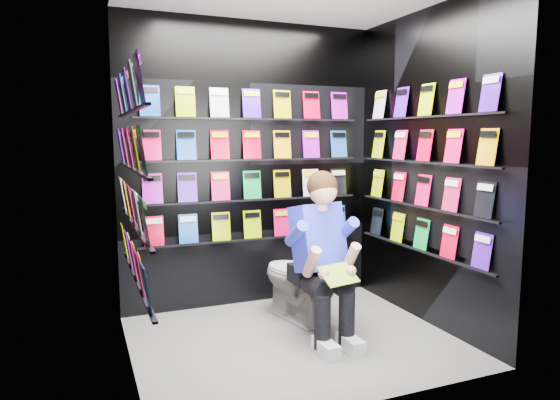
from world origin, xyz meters
name	(u,v)px	position (x,y,z in m)	size (l,w,h in m)	color
floor	(294,340)	(0.00, 0.00, 0.00)	(2.40, 2.40, 0.00)	slate
wall_back	(251,165)	(0.00, 1.00, 1.30)	(2.40, 0.04, 2.60)	black
wall_front	(367,184)	(0.00, -1.00, 1.30)	(2.40, 0.04, 2.60)	black
wall_left	(125,177)	(-1.20, 0.00, 1.30)	(0.04, 2.00, 2.60)	black
wall_right	(427,168)	(1.20, 0.00, 1.30)	(0.04, 2.00, 2.60)	black
comics_back	(252,165)	(0.00, 0.97, 1.31)	(2.10, 0.06, 1.37)	#D50A4F
comics_left	(130,176)	(-1.17, 0.00, 1.31)	(0.06, 1.70, 1.37)	#D50A4F
comics_right	(424,168)	(1.17, 0.00, 1.31)	(0.06, 1.70, 1.37)	#D50A4F
toilet	(297,277)	(0.21, 0.43, 0.37)	(0.42, 0.75, 0.73)	white
longbox	(310,299)	(0.36, 0.47, 0.14)	(0.20, 0.37, 0.27)	white
longbox_lid	(310,283)	(0.36, 0.47, 0.29)	(0.22, 0.38, 0.03)	white
reader	(317,239)	(0.21, 0.05, 0.77)	(0.52, 0.77, 1.41)	#2D34CB
held_comic	(338,274)	(0.21, -0.30, 0.58)	(0.28, 0.01, 0.19)	green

